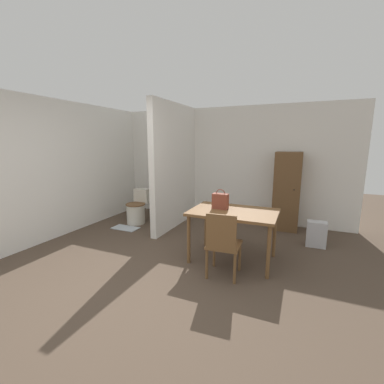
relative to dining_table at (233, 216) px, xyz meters
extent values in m
plane|color=#4C3D30|center=(-0.88, -1.27, -0.68)|extent=(16.00, 16.00, 0.00)
cube|color=white|center=(-0.88, 2.12, 0.57)|extent=(5.68, 0.12, 2.50)
cube|color=white|center=(-3.28, 0.40, 0.57)|extent=(0.12, 4.32, 2.50)
cube|color=white|center=(-1.54, 1.15, 0.57)|extent=(0.12, 1.81, 2.50)
cube|color=brown|center=(0.00, 0.00, 0.06)|extent=(1.23, 0.83, 0.04)
cylinder|color=brown|center=(-0.56, -0.36, -0.32)|extent=(0.05, 0.05, 0.72)
cylinder|color=brown|center=(0.56, -0.36, -0.32)|extent=(0.05, 0.05, 0.72)
cylinder|color=brown|center=(-0.56, 0.36, -0.32)|extent=(0.05, 0.05, 0.72)
cylinder|color=brown|center=(0.56, 0.36, -0.32)|extent=(0.05, 0.05, 0.72)
cube|color=brown|center=(0.01, -0.48, -0.26)|extent=(0.45, 0.45, 0.04)
cube|color=brown|center=(0.02, -0.68, -0.02)|extent=(0.38, 0.05, 0.44)
cylinder|color=brown|center=(-0.19, -0.31, -0.48)|extent=(0.04, 0.04, 0.40)
cylinder|color=brown|center=(0.18, -0.29, -0.48)|extent=(0.04, 0.04, 0.40)
cylinder|color=brown|center=(-0.16, -0.67, -0.48)|extent=(0.04, 0.04, 0.40)
cylinder|color=brown|center=(0.20, -0.65, -0.48)|extent=(0.04, 0.04, 0.40)
cylinder|color=silver|center=(-2.38, 0.90, -0.47)|extent=(0.39, 0.39, 0.41)
cylinder|color=brown|center=(-2.38, 0.90, -0.26)|extent=(0.41, 0.41, 0.02)
cube|color=silver|center=(-2.38, 1.16, -0.11)|extent=(0.34, 0.18, 0.31)
cube|color=brown|center=(-0.22, 0.04, 0.19)|extent=(0.23, 0.11, 0.23)
torus|color=brown|center=(-0.22, 0.04, 0.31)|extent=(0.14, 0.01, 0.14)
cube|color=brown|center=(0.62, 1.81, 0.10)|extent=(0.50, 0.45, 1.56)
sphere|color=black|center=(0.76, 1.57, 0.17)|extent=(0.02, 0.02, 0.02)
cube|color=#B2BCC6|center=(-2.38, 0.52, -0.67)|extent=(0.55, 0.29, 0.01)
cube|color=#BCBCC1|center=(1.17, 1.06, -0.46)|extent=(0.31, 0.20, 0.43)
camera|label=1|loc=(0.88, -3.55, 1.05)|focal=24.00mm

